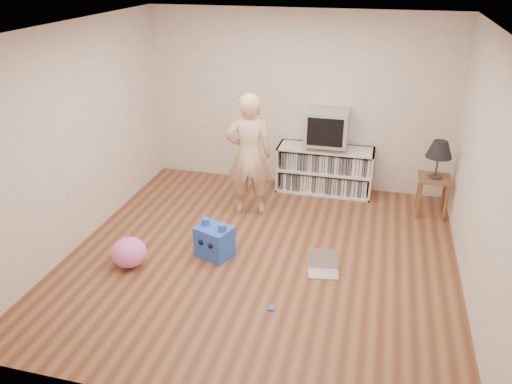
{
  "coord_description": "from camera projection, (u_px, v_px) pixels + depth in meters",
  "views": [
    {
      "loc": [
        1.19,
        -4.87,
        3.24
      ],
      "look_at": [
        -0.17,
        0.4,
        0.65
      ],
      "focal_mm": 35.0,
      "sensor_mm": 36.0,
      "label": 1
    }
  ],
  "objects": [
    {
      "name": "crt_tv",
      "position": [
        327.0,
        127.0,
        7.14
      ],
      "size": [
        0.6,
        0.53,
        0.5
      ],
      "color": "#9E9EA3",
      "rests_on": "dvd_deck"
    },
    {
      "name": "ceiling",
      "position": [
        262.0,
        29.0,
        4.8
      ],
      "size": [
        4.5,
        4.5,
        0.01
      ],
      "primitive_type": "cube",
      "color": "white",
      "rests_on": "walls"
    },
    {
      "name": "walls",
      "position": [
        262.0,
        155.0,
        5.36
      ],
      "size": [
        4.52,
        4.52,
        2.6
      ],
      "color": "beige",
      "rests_on": "ground"
    },
    {
      "name": "playing_cards",
      "position": [
        272.0,
        308.0,
        5.05
      ],
      "size": [
        0.07,
        0.1,
        0.02
      ],
      "primitive_type": "cube",
      "rotation": [
        0.0,
        0.0,
        -0.09
      ],
      "color": "#4767BF",
      "rests_on": "ground"
    },
    {
      "name": "dvd_deck",
      "position": [
        326.0,
        145.0,
        7.26
      ],
      "size": [
        0.45,
        0.35,
        0.07
      ],
      "primitive_type": "cube",
      "color": "gray",
      "rests_on": "media_unit"
    },
    {
      "name": "side_table",
      "position": [
        433.0,
        187.0,
        6.73
      ],
      "size": [
        0.42,
        0.42,
        0.55
      ],
      "color": "brown",
      "rests_on": "ground"
    },
    {
      "name": "ground",
      "position": [
        261.0,
        257.0,
        5.92
      ],
      "size": [
        4.5,
        4.5,
        0.0
      ],
      "primitive_type": "plane",
      "color": "brown",
      "rests_on": "ground"
    },
    {
      "name": "plush_blue",
      "position": [
        214.0,
        241.0,
        5.88
      ],
      "size": [
        0.48,
        0.43,
        0.46
      ],
      "rotation": [
        0.0,
        0.0,
        -0.36
      ],
      "color": "blue",
      "rests_on": "ground"
    },
    {
      "name": "media_unit",
      "position": [
        325.0,
        169.0,
        7.44
      ],
      "size": [
        1.4,
        0.45,
        0.7
      ],
      "color": "white",
      "rests_on": "ground"
    },
    {
      "name": "plush_pink",
      "position": [
        129.0,
        252.0,
        5.7
      ],
      "size": [
        0.49,
        0.49,
        0.34
      ],
      "primitive_type": "ellipsoid",
      "rotation": [
        0.0,
        0.0,
        0.26
      ],
      "color": "#FD7BD7",
      "rests_on": "ground"
    },
    {
      "name": "person",
      "position": [
        249.0,
        155.0,
        6.61
      ],
      "size": [
        0.69,
        0.54,
        1.69
      ],
      "primitive_type": "imported",
      "rotation": [
        0.0,
        0.0,
        3.38
      ],
      "color": "beige",
      "rests_on": "ground"
    },
    {
      "name": "laptop",
      "position": [
        323.0,
        266.0,
        5.63
      ],
      "size": [
        0.38,
        0.33,
        0.23
      ],
      "rotation": [
        0.0,
        0.0,
        0.18
      ],
      "color": "silver",
      "rests_on": "ground"
    },
    {
      "name": "table_lamp",
      "position": [
        440.0,
        150.0,
        6.51
      ],
      "size": [
        0.34,
        0.34,
        0.52
      ],
      "color": "#333333",
      "rests_on": "side_table"
    }
  ]
}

